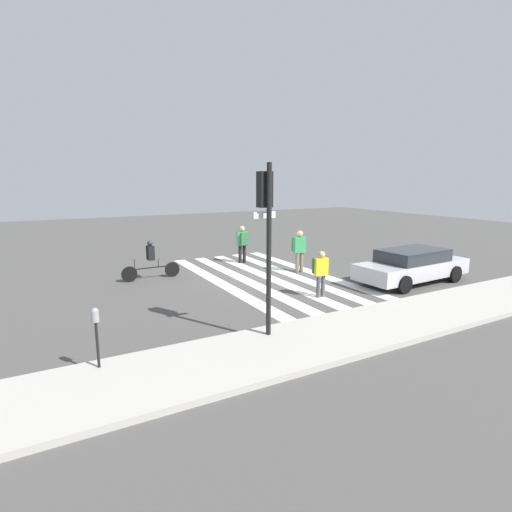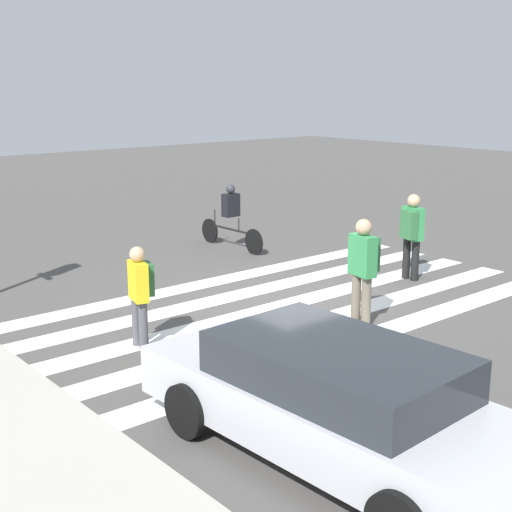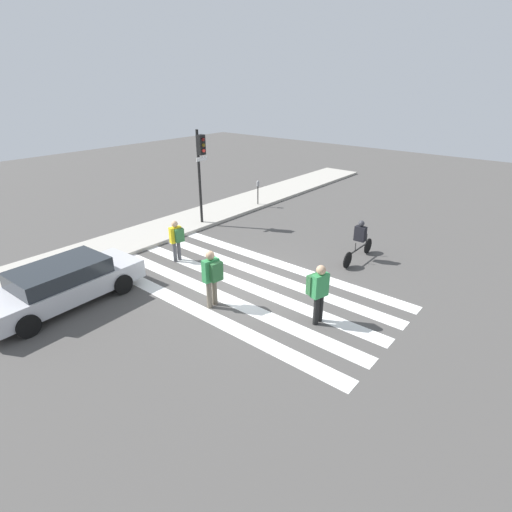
# 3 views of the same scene
# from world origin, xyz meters

# --- Properties ---
(ground_plane) EXTENTS (60.00, 60.00, 0.00)m
(ground_plane) POSITION_xyz_m (0.00, 0.00, 0.00)
(ground_plane) COLOR #4C4947
(crosswalk_stripes) EXTENTS (4.68, 10.00, 0.01)m
(crosswalk_stripes) POSITION_xyz_m (0.00, 0.00, 0.00)
(crosswalk_stripes) COLOR white
(crosswalk_stripes) RESTS_ON ground_plane
(pedestrian_child_with_backpack) EXTENTS (0.53, 0.47, 1.79)m
(pedestrian_child_with_backpack) POSITION_xyz_m (-1.60, -0.12, 1.05)
(pedestrian_child_with_backpack) COLOR #6B6051
(pedestrian_child_with_backpack) RESTS_ON ground_plane
(pedestrian_adult_tall_backpack) EXTENTS (0.47, 0.43, 1.57)m
(pedestrian_adult_tall_backpack) POSITION_xyz_m (-0.12, 3.23, 0.92)
(pedestrian_adult_tall_backpack) COLOR #4C4C51
(pedestrian_adult_tall_backpack) RESTS_ON ground_plane
(pedestrian_adult_blue_shirt) EXTENTS (0.53, 0.49, 1.76)m
(pedestrian_adult_blue_shirt) POSITION_xyz_m (-0.37, -2.95, 1.03)
(pedestrian_adult_blue_shirt) COLOR black
(pedestrian_adult_blue_shirt) RESTS_ON ground_plane
(cyclist_mid_street) EXTENTS (2.31, 0.40, 1.57)m
(cyclist_mid_street) POSITION_xyz_m (4.23, -1.92, 0.86)
(cyclist_mid_street) COLOR black
(cyclist_mid_street) RESTS_ON ground_plane
(car_parked_dark_suv) EXTENTS (4.81, 2.03, 1.30)m
(car_parked_dark_suv) POSITION_xyz_m (-4.37, 3.43, 0.68)
(car_parked_dark_suv) COLOR #B7B7BC
(car_parked_dark_suv) RESTS_ON ground_plane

